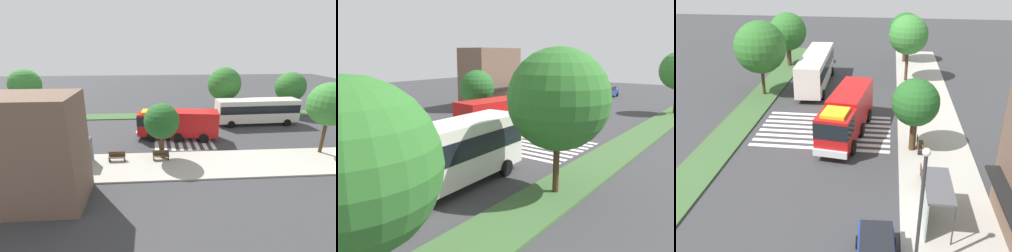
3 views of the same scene
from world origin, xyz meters
TOP-DOWN VIEW (x-y plane):
  - ground_plane at (0.00, 0.00)m, footprint 120.00×120.00m
  - sidewalk at (0.00, 8.72)m, footprint 60.00×5.35m
  - median_strip at (0.00, -7.55)m, footprint 60.00×3.00m
  - crosswalk at (-2.44, 0.00)m, footprint 6.75×10.89m
  - fire_truck at (-1.60, 1.87)m, footprint 9.82×3.74m
  - parked_car_west at (12.25, 4.85)m, footprint 4.41×2.16m
  - parked_car_mid at (30.91, 4.85)m, footprint 4.81×2.13m
  - transit_bus at (-13.49, -2.72)m, footprint 11.50×3.13m
  - bus_stop_shelter at (8.63, 7.59)m, footprint 3.50×1.40m
  - bench_near_shelter at (4.63, 7.58)m, footprint 1.60×0.50m
  - bench_west_of_shelter at (0.39, 7.58)m, footprint 1.60×0.50m
  - street_lamp at (12.35, 6.65)m, footprint 0.36×0.36m
  - storefront_building at (10.07, 13.43)m, footprint 8.16×4.88m
  - sidewalk_tree_center at (0.27, 7.05)m, footprint 3.43×3.43m
  - median_tree_far_west at (-20.76, -7.55)m, footprint 4.62×4.62m
  - median_tree_west at (-10.06, -7.55)m, footprint 5.12×5.12m

SIDE VIEW (x-z plane):
  - ground_plane at x=0.00m, z-range 0.00..0.00m
  - crosswalk at x=-2.44m, z-range 0.00..0.01m
  - sidewalk at x=0.00m, z-range 0.00..0.14m
  - median_strip at x=0.00m, z-range 0.00..0.14m
  - bench_near_shelter at x=4.63m, z-range 0.14..1.04m
  - bench_west_of_shelter at x=0.39m, z-range 0.14..1.04m
  - parked_car_west at x=12.25m, z-range 0.02..1.78m
  - parked_car_mid at x=30.91m, z-range 0.02..1.82m
  - bus_stop_shelter at x=8.63m, z-range 0.66..3.12m
  - fire_truck at x=-1.60m, z-range 0.24..3.68m
  - transit_bus at x=-13.49m, z-range 0.33..3.91m
  - sidewalk_tree_center at x=0.27m, z-range 1.12..6.58m
  - storefront_building at x=10.07m, z-range 0.00..7.86m
  - street_lamp at x=12.35m, z-range 0.70..7.22m
  - median_tree_far_west at x=-20.76m, z-range 1.10..7.68m
  - median_tree_west at x=-10.06m, z-range 1.27..8.67m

